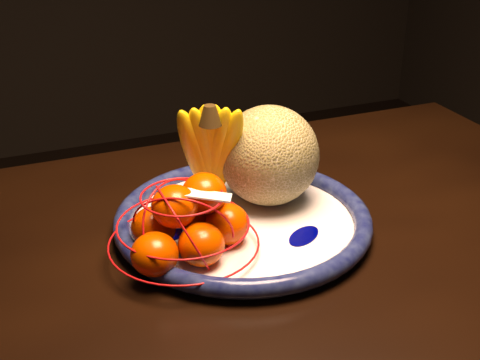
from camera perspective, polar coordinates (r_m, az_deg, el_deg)
name	(u,v)px	position (r m, az deg, el deg)	size (l,w,h in m)	color
fruit_bowl	(243,221)	(0.89, 0.24, -3.51)	(0.34, 0.34, 0.03)	white
cantaloupe	(269,156)	(0.92, 2.49, 2.10)	(0.14, 0.14, 0.14)	olive
banana_bunch	(211,149)	(0.89, -2.49, 2.67)	(0.11, 0.11, 0.17)	#F6C300
mandarin_bag	(187,224)	(0.82, -4.57, -3.78)	(0.22, 0.22, 0.12)	#E64200
price_tag	(201,194)	(0.79, -3.35, -1.23)	(0.07, 0.03, 0.00)	white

